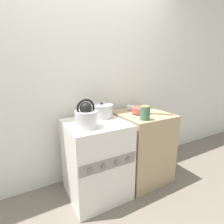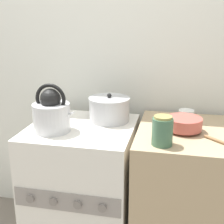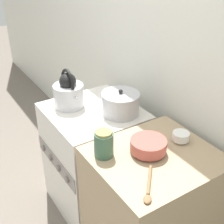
# 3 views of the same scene
# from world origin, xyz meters

# --- Properties ---
(ground_plane) EXTENTS (12.00, 12.00, 0.00)m
(ground_plane) POSITION_xyz_m (0.00, 0.00, 0.00)
(ground_plane) COLOR #70665B
(wall_back) EXTENTS (7.00, 0.06, 2.50)m
(wall_back) POSITION_xyz_m (0.00, 0.72, 1.25)
(wall_back) COLOR silver
(wall_back) RESTS_ON ground_plane
(stove) EXTENTS (0.61, 0.62, 0.84)m
(stove) POSITION_xyz_m (0.00, 0.30, 0.42)
(stove) COLOR silver
(stove) RESTS_ON ground_plane
(counter) EXTENTS (0.59, 0.65, 0.85)m
(counter) POSITION_xyz_m (0.62, 0.33, 0.42)
(counter) COLOR tan
(counter) RESTS_ON ground_plane
(kettle) EXTENTS (0.25, 0.21, 0.27)m
(kettle) POSITION_xyz_m (-0.14, 0.19, 0.94)
(kettle) COLOR silver
(kettle) RESTS_ON stove
(cooking_pot) EXTENTS (0.25, 0.25, 0.17)m
(cooking_pot) POSITION_xyz_m (0.14, 0.43, 0.91)
(cooking_pot) COLOR #B2B2B7
(cooking_pot) RESTS_ON stove
(enamel_bowl) EXTENTS (0.20, 0.20, 0.08)m
(enamel_bowl) POSITION_xyz_m (0.58, 0.31, 0.89)
(enamel_bowl) COLOR #B75147
(enamel_bowl) RESTS_ON counter
(small_ceramic_bowl) EXTENTS (0.10, 0.10, 0.06)m
(small_ceramic_bowl) POSITION_xyz_m (0.60, 0.53, 0.88)
(small_ceramic_bowl) COLOR white
(small_ceramic_bowl) RESTS_ON counter
(storage_jar) EXTENTS (0.10, 0.10, 0.15)m
(storage_jar) POSITION_xyz_m (0.48, 0.10, 0.92)
(storage_jar) COLOR #3F664C
(storage_jar) RESTS_ON counter
(wooden_spoon) EXTENTS (0.21, 0.19, 0.02)m
(wooden_spoon) POSITION_xyz_m (0.80, 0.14, 0.85)
(wooden_spoon) COLOR olive
(wooden_spoon) RESTS_ON counter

